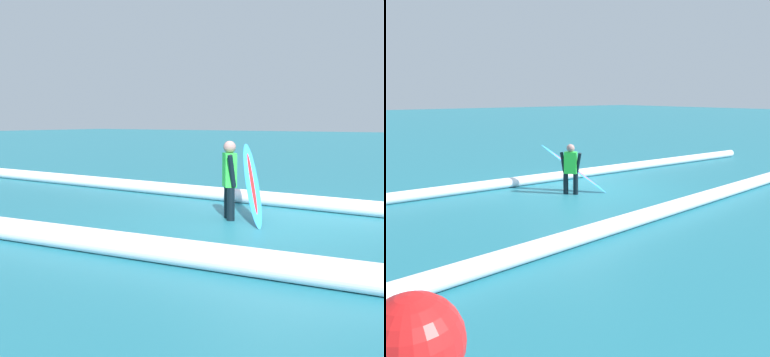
{
  "view_description": "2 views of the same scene",
  "coord_description": "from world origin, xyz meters",
  "views": [
    {
      "loc": [
        -4.1,
        8.65,
        1.76
      ],
      "look_at": [
        0.49,
        1.8,
        0.88
      ],
      "focal_mm": 51.62,
      "sensor_mm": 36.0,
      "label": 1
    },
    {
      "loc": [
        7.85,
        9.41,
        2.73
      ],
      "look_at": [
        1.22,
        1.15,
        0.64
      ],
      "focal_mm": 40.09,
      "sensor_mm": 36.0,
      "label": 2
    }
  ],
  "objects": [
    {
      "name": "surfboard",
      "position": [
        0.43,
        -0.03,
        0.65
      ],
      "size": [
        1.31,
        1.72,
        1.33
      ],
      "color": "#268CE5",
      "rests_on": "ground_plane"
    },
    {
      "name": "wave_crest_foreground",
      "position": [
        1.35,
        -1.57,
        0.15
      ],
      "size": [
        21.26,
        1.32,
        0.29
      ],
      "primitive_type": "cylinder",
      "rotation": [
        0.0,
        1.57,
        -0.05
      ],
      "color": "white",
      "rests_on": "ground_plane"
    },
    {
      "name": "ground_plane",
      "position": [
        0.0,
        0.0,
        0.0
      ],
      "size": [
        139.92,
        139.92,
        0.0
      ],
      "primitive_type": "plane",
      "color": "#217082"
    },
    {
      "name": "wave_crest_midground",
      "position": [
        2.83,
        3.55,
        0.17
      ],
      "size": [
        17.83,
        1.73,
        0.33
      ],
      "primitive_type": "cylinder",
      "rotation": [
        0.0,
        1.57,
        0.08
      ],
      "color": "white",
      "rests_on": "ground_plane"
    },
    {
      "name": "surfer",
      "position": [
        0.74,
        0.24,
        0.77
      ],
      "size": [
        0.37,
        0.55,
        1.39
      ],
      "rotation": [
        0.0,
        0.0,
        2.28
      ],
      "color": "black",
      "rests_on": "ground_plane"
    },
    {
      "name": "channel_buoy",
      "position": [
        7.11,
        6.79,
        1.1
      ],
      "size": [
        0.69,
        0.69,
        1.48
      ],
      "color": "#262626",
      "rests_on": "ground_plane"
    }
  ]
}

